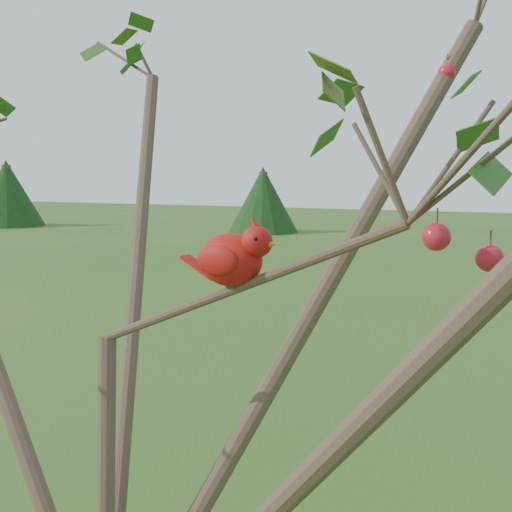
{
  "coord_description": "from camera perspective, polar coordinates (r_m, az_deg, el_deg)",
  "views": [
    {
      "loc": [
        0.76,
        -0.89,
        2.27
      ],
      "look_at": [
        0.29,
        0.07,
        2.14
      ],
      "focal_mm": 45.0,
      "sensor_mm": 36.0,
      "label": 1
    }
  ],
  "objects": [
    {
      "name": "cardinal",
      "position": [
        1.1,
        -1.95,
        -0.11
      ],
      "size": [
        0.19,
        0.1,
        0.13
      ],
      "rotation": [
        0.0,
        0.0,
        -0.09
      ],
      "color": "#B1140F",
      "rests_on": "ground"
    },
    {
      "name": "crabapple_tree",
      "position": [
        1.14,
        -14.31,
        -0.51
      ],
      "size": [
        2.35,
        2.05,
        2.95
      ],
      "color": "#432F24",
      "rests_on": "ground"
    },
    {
      "name": "distant_trees",
      "position": [
        25.85,
        19.92,
        5.29
      ],
      "size": [
        44.06,
        12.43,
        3.69
      ],
      "color": "#432F24",
      "rests_on": "ground"
    }
  ]
}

